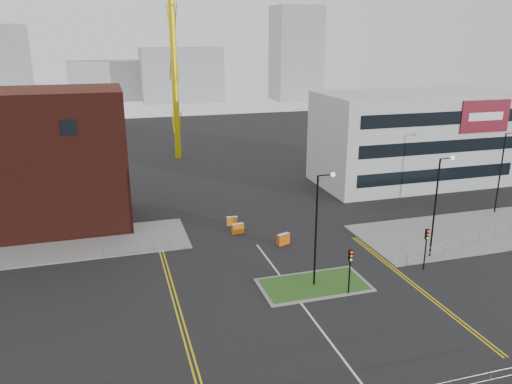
# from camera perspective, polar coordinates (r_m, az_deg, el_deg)

# --- Properties ---
(ground) EXTENTS (200.00, 200.00, 0.00)m
(ground) POSITION_cam_1_polar(r_m,az_deg,el_deg) (33.44, 8.91, -17.11)
(ground) COLOR black
(ground) RESTS_ON ground
(pavement_left) EXTENTS (28.00, 8.00, 0.12)m
(pavement_left) POSITION_cam_1_polar(r_m,az_deg,el_deg) (50.85, -23.91, -5.90)
(pavement_left) COLOR slate
(pavement_left) RESTS_ON ground
(pavement_right) EXTENTS (24.00, 10.00, 0.12)m
(pavement_right) POSITION_cam_1_polar(r_m,az_deg,el_deg) (55.12, 23.63, -4.11)
(pavement_right) COLOR slate
(pavement_right) RESTS_ON ground
(island_kerb) EXTENTS (8.60, 4.60, 0.08)m
(island_kerb) POSITION_cam_1_polar(r_m,az_deg,el_deg) (40.37, 6.63, -10.51)
(island_kerb) COLOR slate
(island_kerb) RESTS_ON ground
(grass_island) EXTENTS (8.00, 4.00, 0.12)m
(grass_island) POSITION_cam_1_polar(r_m,az_deg,el_deg) (40.36, 6.63, -10.48)
(grass_island) COLOR #224B19
(grass_island) RESTS_ON ground
(brick_building) EXTENTS (24.20, 10.07, 14.24)m
(brick_building) POSITION_cam_1_polar(r_m,az_deg,el_deg) (55.02, -27.13, 2.82)
(brick_building) COLOR #401510
(brick_building) RESTS_ON ground
(office_block) EXTENTS (25.00, 12.20, 12.00)m
(office_block) POSITION_cam_1_polar(r_m,az_deg,el_deg) (69.70, 17.41, 5.90)
(office_block) COLOR #B1B4B6
(office_block) RESTS_ON ground
(streetlamp_island) EXTENTS (1.46, 0.36, 9.18)m
(streetlamp_island) POSITION_cam_1_polar(r_m,az_deg,el_deg) (38.26, 7.21, -3.31)
(streetlamp_island) COLOR black
(streetlamp_island) RESTS_ON ground
(streetlamp_right_near) EXTENTS (1.46, 0.36, 9.18)m
(streetlamp_right_near) POSITION_cam_1_polar(r_m,az_deg,el_deg) (45.79, 20.08, -0.79)
(streetlamp_right_near) COLOR black
(streetlamp_right_near) RESTS_ON ground
(streetlamp_right_far) EXTENTS (1.46, 0.36, 9.18)m
(streetlamp_right_far) POSITION_cam_1_polar(r_m,az_deg,el_deg) (60.50, 26.38, 2.68)
(streetlamp_right_far) COLOR black
(streetlamp_right_far) RESTS_ON ground
(traffic_light_island) EXTENTS (0.28, 0.33, 3.65)m
(traffic_light_island) POSITION_cam_1_polar(r_m,az_deg,el_deg) (38.42, 10.72, -8.01)
(traffic_light_island) COLOR black
(traffic_light_island) RESTS_ON ground
(traffic_light_right) EXTENTS (0.28, 0.33, 3.65)m
(traffic_light_right) POSITION_cam_1_polar(r_m,az_deg,el_deg) (43.94, 18.90, -5.36)
(traffic_light_right) COLOR black
(traffic_light_right) RESTS_ON ground
(railing_left) EXTENTS (6.05, 0.05, 1.10)m
(railing_left) POSITION_cam_1_polar(r_m,az_deg,el_deg) (46.36, -13.46, -6.13)
(railing_left) COLOR gray
(railing_left) RESTS_ON ground
(railing_right) EXTENTS (19.05, 5.05, 1.10)m
(railing_right) POSITION_cam_1_polar(r_m,az_deg,el_deg) (52.19, 24.18, -4.50)
(railing_right) COLOR gray
(railing_right) RESTS_ON ground
(centre_line) EXTENTS (0.15, 30.00, 0.01)m
(centre_line) POSITION_cam_1_polar(r_m,az_deg,el_deg) (34.94, 7.47, -15.38)
(centre_line) COLOR silver
(centre_line) RESTS_ON ground
(yellow_left_a) EXTENTS (0.12, 24.00, 0.01)m
(yellow_left_a) POSITION_cam_1_polar(r_m,az_deg,el_deg) (39.59, -9.68, -11.30)
(yellow_left_a) COLOR gold
(yellow_left_a) RESTS_ON ground
(yellow_left_b) EXTENTS (0.12, 24.00, 0.01)m
(yellow_left_b) POSITION_cam_1_polar(r_m,az_deg,el_deg) (39.62, -9.24, -11.25)
(yellow_left_b) COLOR gold
(yellow_left_b) RESTS_ON ground
(yellow_right_a) EXTENTS (0.12, 20.00, 0.01)m
(yellow_right_a) POSITION_cam_1_polar(r_m,az_deg,el_deg) (42.17, 17.29, -10.01)
(yellow_right_a) COLOR gold
(yellow_right_a) RESTS_ON ground
(yellow_right_b) EXTENTS (0.12, 20.00, 0.01)m
(yellow_right_b) POSITION_cam_1_polar(r_m,az_deg,el_deg) (42.33, 17.63, -9.93)
(yellow_right_b) COLOR gold
(yellow_right_b) RESTS_ON ground
(skyline_b) EXTENTS (24.00, 12.00, 16.00)m
(skyline_b) POSITION_cam_1_polar(r_m,az_deg,el_deg) (156.69, -8.51, 13.11)
(skyline_b) COLOR gray
(skyline_b) RESTS_ON ground
(skyline_c) EXTENTS (14.00, 12.00, 28.00)m
(skyline_c) POSITION_cam_1_polar(r_m,az_deg,el_deg) (160.44, 4.59, 15.48)
(skyline_c) COLOR gray
(skyline_c) RESTS_ON ground
(skyline_d) EXTENTS (30.00, 12.00, 12.00)m
(skyline_d) POSITION_cam_1_polar(r_m,az_deg,el_deg) (165.25, -15.33, 12.21)
(skyline_d) COLOR gray
(skyline_d) RESTS_ON ground
(barrier_left) EXTENTS (1.25, 0.54, 1.02)m
(barrier_left) POSITION_cam_1_polar(r_m,az_deg,el_deg) (49.97, -2.11, -4.14)
(barrier_left) COLOR orange
(barrier_left) RESTS_ON ground
(barrier_mid) EXTENTS (1.34, 0.82, 1.07)m
(barrier_mid) POSITION_cam_1_polar(r_m,az_deg,el_deg) (47.36, 3.14, -5.36)
(barrier_mid) COLOR #CD4E0B
(barrier_mid) RESTS_ON ground
(barrier_right) EXTENTS (1.16, 0.52, 0.94)m
(barrier_right) POSITION_cam_1_polar(r_m,az_deg,el_deg) (52.08, -2.75, -3.29)
(barrier_right) COLOR orange
(barrier_right) RESTS_ON ground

